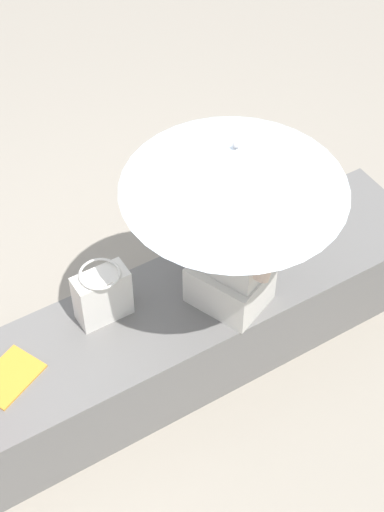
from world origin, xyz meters
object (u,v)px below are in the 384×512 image
object	(u,v)px
person_seated	(232,243)
magazine	(9,377)
handbag_black	(102,295)
parasol	(235,169)

from	to	relation	value
person_seated	magazine	size ratio (longest dim) A/B	3.21
person_seated	handbag_black	xyz separation A→B (m)	(0.55, -0.22, -0.24)
person_seated	parasol	world-z (taller)	parasol
magazine	handbag_black	bearing A→B (deg)	165.93
handbag_black	parasol	bearing A→B (deg)	152.39
handbag_black	magazine	bearing A→B (deg)	10.57
parasol	handbag_black	distance (m)	0.93
parasol	person_seated	bearing A→B (deg)	-127.41
handbag_black	person_seated	bearing A→B (deg)	158.22
parasol	handbag_black	size ratio (longest dim) A/B	3.42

